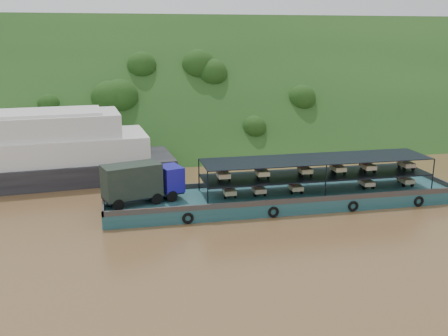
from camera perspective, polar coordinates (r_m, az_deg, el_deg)
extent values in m
plane|color=brown|center=(49.95, 2.97, -4.29)|extent=(160.00, 160.00, 0.00)
cube|color=#163714|center=(84.10, -3.34, 3.56)|extent=(140.00, 39.60, 39.60)
cube|color=#15474B|center=(50.41, 6.64, -3.47)|extent=(35.00, 7.00, 1.20)
cube|color=#592D19|center=(53.24, 5.51, -1.49)|extent=(35.00, 0.20, 0.50)
cube|color=#592D19|center=(47.10, 7.98, -3.75)|extent=(35.00, 0.20, 0.50)
cube|color=#592D19|center=(57.96, 23.21, -1.30)|extent=(0.20, 7.00, 0.50)
cube|color=#592D19|center=(47.71, -13.61, -3.79)|extent=(0.20, 7.00, 0.50)
torus|color=black|center=(44.97, -4.14, -5.76)|extent=(1.06, 0.26, 1.06)
torus|color=black|center=(46.64, 5.68, -5.03)|extent=(1.06, 0.26, 1.06)
torus|color=black|center=(49.56, 14.56, -4.25)|extent=(1.06, 0.26, 1.06)
torus|color=black|center=(52.98, 21.37, -3.57)|extent=(1.06, 0.26, 1.06)
cylinder|color=black|center=(45.70, -12.02, -4.13)|extent=(1.15, 0.68, 1.08)
cylinder|color=black|center=(47.78, -12.83, -3.34)|extent=(1.15, 0.68, 1.08)
cylinder|color=black|center=(46.81, -7.70, -3.48)|extent=(1.15, 0.68, 1.08)
cylinder|color=black|center=(48.85, -8.68, -2.74)|extent=(1.15, 0.68, 1.08)
cylinder|color=black|center=(47.35, -5.99, -3.21)|extent=(1.15, 0.68, 1.08)
cylinder|color=black|center=(49.36, -7.03, -2.49)|extent=(1.15, 0.68, 1.08)
cube|color=black|center=(47.50, -9.19, -3.06)|extent=(7.75, 4.43, 0.22)
cube|color=#1A1594|center=(48.11, -6.10, -1.17)|extent=(2.52, 3.03, 2.38)
cube|color=black|center=(48.34, -5.11, -0.53)|extent=(0.70, 2.09, 0.98)
cube|color=black|center=(46.71, -10.52, -1.41)|extent=(5.74, 4.01, 3.04)
cube|color=black|center=(50.95, 10.45, -0.77)|extent=(23.00, 5.00, 0.12)
cube|color=black|center=(50.55, 10.54, 1.02)|extent=(23.00, 5.00, 0.08)
cylinder|color=black|center=(45.50, -1.88, -2.42)|extent=(0.12, 0.12, 3.30)
cylinder|color=black|center=(50.23, -2.88, -0.77)|extent=(0.12, 0.12, 3.30)
cylinder|color=black|center=(48.75, 11.55, -1.55)|extent=(0.12, 0.12, 3.30)
cylinder|color=black|center=(53.19, 9.44, -0.08)|extent=(0.12, 0.12, 3.30)
cylinder|color=black|center=(54.29, 22.77, -0.75)|extent=(0.12, 0.12, 3.30)
cylinder|color=black|center=(58.31, 20.03, 0.53)|extent=(0.12, 0.12, 3.30)
cylinder|color=black|center=(49.70, 0.26, -2.60)|extent=(0.12, 0.52, 0.52)
cylinder|color=black|center=(47.92, 0.13, -3.26)|extent=(0.14, 0.52, 0.52)
cylinder|color=black|center=(48.13, 1.29, -3.18)|extent=(0.14, 0.52, 0.52)
cube|color=beige|center=(48.25, 0.62, -2.71)|extent=(1.15, 1.50, 0.44)
cube|color=red|center=(49.27, 0.33, -2.12)|extent=(0.55, 0.80, 0.80)
cube|color=red|center=(48.94, 0.38, -1.63)|extent=(0.50, 0.10, 0.10)
cylinder|color=black|center=(50.38, 3.55, -2.38)|extent=(0.12, 0.52, 0.52)
cylinder|color=black|center=(48.60, 3.55, -3.03)|extent=(0.14, 0.52, 0.52)
cylinder|color=black|center=(48.87, 4.68, -2.95)|extent=(0.14, 0.52, 0.52)
cube|color=#CDB791|center=(48.95, 4.01, -2.49)|extent=(1.15, 1.50, 0.44)
cube|color=#AA0B0F|center=(49.95, 3.65, -1.91)|extent=(0.55, 0.80, 0.80)
cube|color=#AA0B0F|center=(49.63, 3.72, -1.42)|extent=(0.50, 0.10, 0.10)
cylinder|color=black|center=(51.49, 7.63, -2.11)|extent=(0.12, 0.52, 0.52)
cylinder|color=black|center=(49.71, 7.78, -2.73)|extent=(0.14, 0.52, 0.52)
cylinder|color=black|center=(50.05, 8.86, -2.65)|extent=(0.14, 0.52, 0.52)
cube|color=beige|center=(50.09, 8.20, -2.20)|extent=(1.15, 1.50, 0.44)
cube|color=red|center=(51.08, 7.76, -1.64)|extent=(0.55, 0.80, 0.80)
cube|color=red|center=(50.76, 7.86, -1.17)|extent=(0.50, 0.10, 0.10)
cylinder|color=black|center=(54.50, 15.30, -1.56)|extent=(0.12, 0.52, 0.52)
cylinder|color=black|center=(52.75, 15.70, -2.13)|extent=(0.14, 0.52, 0.52)
cylinder|color=black|center=(53.21, 16.65, -2.06)|extent=(0.14, 0.52, 0.52)
cube|color=beige|center=(53.18, 16.03, -1.64)|extent=(1.15, 1.50, 0.44)
cube|color=red|center=(54.11, 15.48, -1.12)|extent=(0.55, 0.80, 0.80)
cube|color=red|center=(53.81, 15.61, -0.67)|extent=(0.50, 0.10, 0.10)
cylinder|color=black|center=(56.65, 19.32, -1.27)|extent=(0.12, 0.52, 0.52)
cylinder|color=black|center=(54.93, 19.83, -1.80)|extent=(0.14, 0.52, 0.52)
cylinder|color=black|center=(55.45, 20.71, -1.73)|extent=(0.14, 0.52, 0.52)
cube|color=#C3B58A|center=(55.38, 20.12, -1.33)|extent=(1.15, 1.50, 0.44)
cube|color=#AE0B19|center=(56.27, 19.52, -0.84)|extent=(0.55, 0.80, 0.80)
cube|color=#AE0B19|center=(55.98, 19.67, -0.40)|extent=(0.50, 0.10, 0.10)
cylinder|color=black|center=(49.09, -0.43, -0.72)|extent=(0.12, 0.52, 0.52)
cylinder|color=black|center=(47.30, -0.58, -1.32)|extent=(0.14, 0.52, 0.52)
cylinder|color=black|center=(47.50, 0.60, -1.26)|extent=(0.14, 0.52, 0.52)
cube|color=beige|center=(47.64, -0.08, -0.78)|extent=(1.15, 1.50, 0.44)
cube|color=red|center=(48.67, -0.36, -0.22)|extent=(0.55, 0.80, 0.80)
cube|color=red|center=(48.36, -0.31, 0.29)|extent=(0.50, 0.10, 0.10)
cylinder|color=black|center=(49.98, 3.91, -0.48)|extent=(0.12, 0.52, 0.52)
cylinder|color=black|center=(48.18, 3.92, -1.06)|extent=(0.14, 0.52, 0.52)
cylinder|color=black|center=(48.46, 5.06, -0.99)|extent=(0.14, 0.52, 0.52)
cube|color=beige|center=(48.55, 4.38, -0.53)|extent=(1.15, 1.50, 0.44)
cube|color=#1C2EA9|center=(49.57, 4.01, 0.01)|extent=(0.55, 0.80, 0.80)
cube|color=#1C2EA9|center=(49.26, 4.09, 0.52)|extent=(0.50, 0.10, 0.10)
cylinder|color=black|center=(51.34, 8.66, -0.20)|extent=(0.12, 0.52, 0.52)
cylinder|color=black|center=(49.54, 8.85, -0.76)|extent=(0.14, 0.52, 0.52)
cylinder|color=black|center=(49.90, 9.92, -0.69)|extent=(0.14, 0.52, 0.52)
cube|color=#BBB784|center=(49.94, 9.26, -0.25)|extent=(1.15, 1.50, 0.44)
cube|color=red|center=(50.94, 8.80, 0.28)|extent=(0.55, 0.80, 0.80)
cube|color=red|center=(50.63, 8.91, 0.77)|extent=(0.50, 0.10, 0.10)
cylinder|color=black|center=(52.67, 12.27, 0.01)|extent=(0.12, 0.52, 0.52)
cylinder|color=black|center=(50.88, 12.58, -0.53)|extent=(0.14, 0.52, 0.52)
cylinder|color=black|center=(51.30, 13.60, -0.47)|extent=(0.14, 0.52, 0.52)
cube|color=beige|center=(51.31, 12.95, -0.03)|extent=(1.15, 1.50, 0.44)
cube|color=#B00B0E|center=(52.27, 12.44, 0.47)|extent=(0.55, 0.80, 0.80)
cube|color=#B00B0E|center=(51.98, 12.56, 0.96)|extent=(0.50, 0.10, 0.10)
cylinder|color=black|center=(54.07, 15.43, 0.19)|extent=(0.12, 0.52, 0.52)
cylinder|color=black|center=(52.30, 15.84, -0.33)|extent=(0.14, 0.52, 0.52)
cylinder|color=black|center=(52.77, 16.80, -0.27)|extent=(0.14, 0.52, 0.52)
cube|color=beige|center=(52.75, 16.17, 0.16)|extent=(1.15, 1.50, 0.44)
cube|color=red|center=(53.69, 15.62, 0.65)|extent=(0.55, 0.80, 0.80)
cube|color=red|center=(53.40, 15.75, 1.12)|extent=(0.50, 0.10, 0.10)
cylinder|color=black|center=(56.18, 19.39, 0.42)|extent=(0.12, 0.52, 0.52)
cylinder|color=black|center=(54.44, 19.91, -0.07)|extent=(0.14, 0.52, 0.52)
cylinder|color=black|center=(54.97, 20.79, -0.01)|extent=(0.14, 0.52, 0.52)
cube|color=#C7AE8C|center=(54.91, 20.19, 0.39)|extent=(1.15, 1.50, 0.44)
cube|color=#CCB990|center=(55.81, 19.59, 0.86)|extent=(0.55, 0.80, 0.80)
cube|color=#CCB990|center=(55.54, 19.74, 1.31)|extent=(0.50, 0.10, 0.10)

